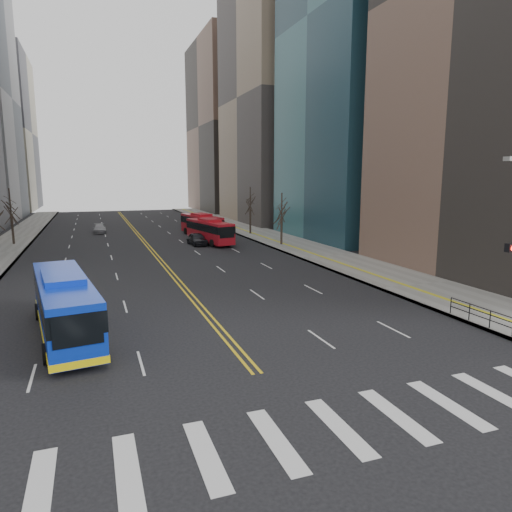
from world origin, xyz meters
TOP-DOWN VIEW (x-y plane):
  - ground at (0.00, 0.00)m, footprint 220.00×220.00m
  - sidewalk_right at (17.50, 45.00)m, footprint 7.00×130.00m
  - sidewalk_left at (-16.50, 45.00)m, footprint 5.00×130.00m
  - crosswalk at (0.00, 0.00)m, footprint 26.70×4.00m
  - centerline at (0.00, 55.00)m, footprint 0.55×100.00m
  - office_towers at (0.12, 68.51)m, footprint 83.00×134.00m
  - pedestrian_railing at (14.30, 6.00)m, footprint 0.06×6.06m
  - street_trees at (-7.18, 34.55)m, footprint 35.20×47.20m
  - blue_bus at (-8.12, 13.27)m, footprint 4.13×12.08m
  - red_bus_near at (7.88, 44.76)m, footprint 4.12×10.37m
  - red_bus_far at (8.58, 52.33)m, footprint 4.21×10.72m
  - car_white at (-7.07, 17.36)m, footprint 1.38×3.79m
  - car_dark_mid at (6.04, 44.00)m, footprint 2.20×4.69m
  - car_silver at (-5.40, 61.59)m, footprint 1.94×4.66m
  - car_dark_far at (12.50, 69.24)m, footprint 3.82×5.31m

SIDE VIEW (x-z plane):
  - ground at x=0.00m, z-range 0.00..0.00m
  - crosswalk at x=0.00m, z-range 0.00..0.01m
  - centerline at x=0.00m, z-range 0.00..0.01m
  - sidewalk_right at x=17.50m, z-range 0.00..0.15m
  - sidewalk_left at x=-16.50m, z-range 0.00..0.15m
  - car_white at x=-7.07m, z-range 0.00..1.24m
  - car_dark_far at x=12.50m, z-range 0.00..1.34m
  - car_silver at x=-5.40m, z-range 0.00..1.34m
  - car_dark_mid at x=6.04m, z-range 0.00..1.55m
  - pedestrian_railing at x=14.30m, z-range 0.31..1.33m
  - red_bus_near at x=7.88m, z-range 0.19..3.42m
  - blue_bus at x=-8.12m, z-range 0.08..3.54m
  - red_bus_far at x=8.58m, z-range 0.19..3.53m
  - street_trees at x=-7.18m, z-range 1.07..8.67m
  - office_towers at x=0.12m, z-range -5.08..52.92m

